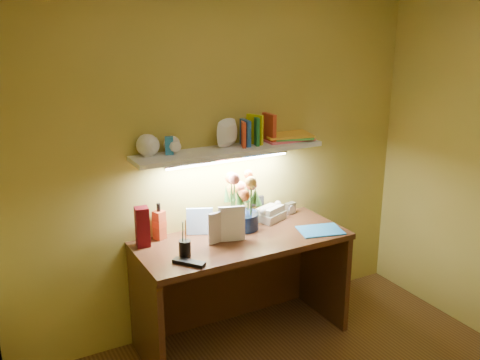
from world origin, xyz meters
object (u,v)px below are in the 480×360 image
object	(u,v)px
desk	(242,289)
telephone	(270,212)
whisky_bottle	(159,221)
desk_clock	(290,208)
flower_bouquet	(242,201)

from	to	relation	value
desk	telephone	distance (m)	0.58
desk	whisky_bottle	world-z (taller)	whisky_bottle
desk_clock	whisky_bottle	size ratio (longest dim) A/B	0.35
telephone	whisky_bottle	xyz separation A→B (m)	(-0.81, 0.06, 0.06)
desk_clock	whisky_bottle	xyz separation A→B (m)	(-1.00, 0.02, 0.08)
telephone	desk_clock	bearing A→B (deg)	-11.03
telephone	whisky_bottle	size ratio (longest dim) A/B	0.81
desk	flower_bouquet	bearing A→B (deg)	61.29
desk_clock	whisky_bottle	distance (m)	1.01
flower_bouquet	telephone	xyz separation A→B (m)	(0.25, 0.04, -0.14)
desk_clock	telephone	bearing A→B (deg)	178.36
flower_bouquet	telephone	bearing A→B (deg)	10.12
desk	desk_clock	distance (m)	0.71
whisky_bottle	telephone	bearing A→B (deg)	-3.95
desk	flower_bouquet	world-z (taller)	flower_bouquet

